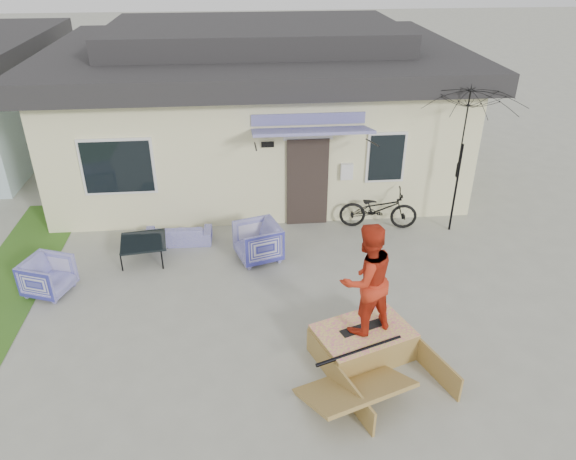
{
  "coord_description": "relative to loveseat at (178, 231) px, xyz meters",
  "views": [
    {
      "loc": [
        -0.51,
        -6.83,
        6.09
      ],
      "look_at": [
        0.3,
        1.8,
        1.3
      ],
      "focal_mm": 33.59,
      "sensor_mm": 36.0,
      "label": 1
    }
  ],
  "objects": [
    {
      "name": "ground",
      "position": [
        1.96,
        -3.82,
        -0.29
      ],
      "size": [
        90.0,
        90.0,
        0.0
      ],
      "primitive_type": "plane",
      "color": "gray",
      "rests_on": "ground"
    },
    {
      "name": "grass_strip",
      "position": [
        -3.24,
        -1.82,
        -0.28
      ],
      "size": [
        1.4,
        8.0,
        0.01
      ],
      "primitive_type": "cube",
      "color": "#2E5A1B",
      "rests_on": "ground"
    },
    {
      "name": "house",
      "position": [
        1.96,
        4.18,
        1.65
      ],
      "size": [
        10.8,
        8.49,
        4.1
      ],
      "color": "beige",
      "rests_on": "ground"
    },
    {
      "name": "loveseat",
      "position": [
        0.0,
        0.0,
        0.0
      ],
      "size": [
        1.48,
        0.46,
        0.57
      ],
      "primitive_type": "imported",
      "rotation": [
        0.0,
        0.0,
        3.12
      ],
      "color": "#252798",
      "rests_on": "ground"
    },
    {
      "name": "armchair_left",
      "position": [
        -2.3,
        -1.72,
        0.11
      ],
      "size": [
        0.95,
        0.98,
        0.8
      ],
      "primitive_type": "imported",
      "rotation": [
        0.0,
        0.0,
        1.21
      ],
      "color": "#252798",
      "rests_on": "ground"
    },
    {
      "name": "armchair_right",
      "position": [
        1.74,
        -0.85,
        0.16
      ],
      "size": [
        1.03,
        1.06,
        0.89
      ],
      "primitive_type": "imported",
      "rotation": [
        0.0,
        0.0,
        -1.27
      ],
      "color": "#252798",
      "rests_on": "ground"
    },
    {
      "name": "coffee_table",
      "position": [
        -0.65,
        -0.67,
        -0.06
      ],
      "size": [
        1.04,
        1.04,
        0.45
      ],
      "primitive_type": "cube",
      "rotation": [
        0.0,
        0.0,
        0.14
      ],
      "color": "black",
      "rests_on": "ground"
    },
    {
      "name": "bicycle",
      "position": [
        4.59,
        0.29,
        0.29
      ],
      "size": [
        1.88,
        0.91,
        1.15
      ],
      "primitive_type": "imported",
      "rotation": [
        0.0,
        0.0,
        1.41
      ],
      "color": "black",
      "rests_on": "ground"
    },
    {
      "name": "patio_umbrella",
      "position": [
        6.25,
        0.01,
        1.46
      ],
      "size": [
        2.27,
        2.09,
        2.2
      ],
      "color": "black",
      "rests_on": "ground"
    },
    {
      "name": "skate_ramp",
      "position": [
        3.3,
        -4.01,
        -0.04
      ],
      "size": [
        2.08,
        2.38,
        0.5
      ],
      "primitive_type": null,
      "rotation": [
        0.0,
        0.0,
        0.35
      ],
      "color": "olive",
      "rests_on": "ground"
    },
    {
      "name": "skateboard",
      "position": [
        3.28,
        -3.96,
        0.24
      ],
      "size": [
        0.77,
        0.43,
        0.05
      ],
      "primitive_type": "cube",
      "rotation": [
        0.0,
        0.0,
        0.35
      ],
      "color": "black",
      "rests_on": "skate_ramp"
    },
    {
      "name": "skater",
      "position": [
        3.28,
        -3.96,
        1.2
      ],
      "size": [
        1.12,
        1.0,
        1.87
      ],
      "primitive_type": "imported",
      "rotation": [
        0.0,
        0.0,
        3.53
      ],
      "color": "red",
      "rests_on": "skateboard"
    }
  ]
}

